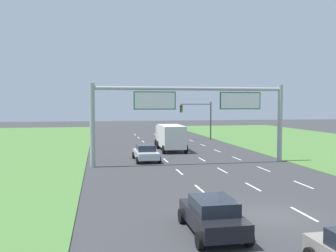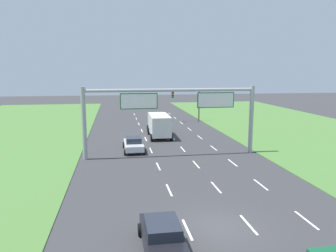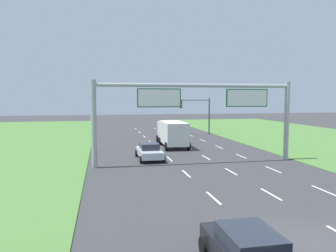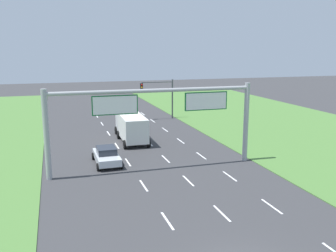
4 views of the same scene
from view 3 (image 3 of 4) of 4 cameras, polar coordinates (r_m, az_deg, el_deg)
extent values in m
plane|color=#38383A|center=(14.55, 23.20, -17.94)|extent=(200.00, 200.00, 0.00)
cube|color=white|center=(13.70, 16.81, -19.22)|extent=(0.14, 2.40, 0.01)
cube|color=white|center=(18.84, 7.93, -12.28)|extent=(0.14, 2.40, 0.01)
cube|color=white|center=(24.39, 3.19, -8.27)|extent=(0.14, 2.40, 0.01)
cube|color=white|center=(30.10, 0.27, -5.74)|extent=(0.14, 2.40, 0.01)
cube|color=white|center=(35.91, -1.69, -4.01)|extent=(0.14, 2.40, 0.01)
cube|color=white|center=(41.78, -3.10, -2.76)|extent=(0.14, 2.40, 0.01)
cube|color=white|center=(47.67, -4.16, -1.82)|extent=(0.14, 2.40, 0.01)
cube|color=white|center=(53.60, -4.98, -1.08)|extent=(0.14, 2.40, 0.01)
cube|color=white|center=(59.53, -5.64, -0.49)|extent=(0.14, 2.40, 0.01)
cube|color=white|center=(20.24, 17.50, -11.25)|extent=(0.14, 2.40, 0.01)
cube|color=white|center=(25.48, 10.89, -7.78)|extent=(0.14, 2.40, 0.01)
cube|color=white|center=(31.00, 6.65, -5.46)|extent=(0.14, 2.40, 0.01)
cube|color=white|center=(36.67, 3.72, -3.83)|extent=(0.14, 2.40, 0.01)
cube|color=white|center=(42.43, 1.59, -2.64)|extent=(0.14, 2.40, 0.01)
cube|color=white|center=(48.24, -0.03, -1.72)|extent=(0.14, 2.40, 0.01)
cube|color=white|center=(54.10, -1.30, -1.01)|extent=(0.14, 2.40, 0.01)
cube|color=white|center=(59.99, -2.31, -0.43)|extent=(0.14, 2.40, 0.01)
cube|color=white|center=(22.11, 25.59, -10.13)|extent=(0.14, 2.40, 0.01)
cube|color=white|center=(26.99, 17.83, -7.22)|extent=(0.14, 2.40, 0.01)
cube|color=white|center=(32.25, 12.59, -5.14)|extent=(0.14, 2.40, 0.01)
cube|color=white|center=(37.73, 8.87, -3.63)|extent=(0.14, 2.40, 0.01)
cube|color=white|center=(43.35, 6.10, -2.50)|extent=(0.14, 2.40, 0.01)
cube|color=white|center=(49.06, 3.98, -1.63)|extent=(0.14, 2.40, 0.01)
cube|color=white|center=(54.83, 2.31, -0.93)|extent=(0.14, 2.40, 0.01)
cube|color=white|center=(60.64, 0.95, -0.37)|extent=(0.14, 2.40, 0.01)
cube|color=#232833|center=(10.96, 14.07, -18.53)|extent=(1.59, 2.12, 0.53)
cylinder|color=black|center=(12.43, 6.26, -20.03)|extent=(0.22, 0.64, 0.64)
cylinder|color=black|center=(13.08, 14.62, -18.85)|extent=(0.22, 0.64, 0.64)
cube|color=silver|center=(29.77, -3.27, -4.66)|extent=(1.96, 4.49, 0.60)
cube|color=#232833|center=(29.77, -3.30, -3.53)|extent=(1.62, 2.06, 0.56)
cylinder|color=black|center=(31.34, -5.51, -4.75)|extent=(0.23, 0.64, 0.64)
cylinder|color=black|center=(31.62, -2.00, -4.65)|extent=(0.23, 0.64, 0.64)
cylinder|color=black|center=(28.05, -4.69, -5.89)|extent=(0.23, 0.64, 0.64)
cylinder|color=black|center=(28.36, -0.78, -5.75)|extent=(0.23, 0.64, 0.64)
cube|color=silver|center=(40.80, -0.16, -0.75)|extent=(2.25, 2.15, 2.20)
cube|color=silver|center=(36.81, 0.95, -1.17)|extent=(2.49, 5.79, 2.44)
cylinder|color=black|center=(41.23, -1.83, -2.23)|extent=(0.30, 0.91, 0.90)
cylinder|color=black|center=(41.62, 1.25, -2.16)|extent=(0.30, 0.91, 0.90)
cylinder|color=black|center=(38.96, -1.45, -2.65)|extent=(0.30, 0.91, 0.90)
cylinder|color=black|center=(39.40, 2.03, -2.56)|extent=(0.30, 0.91, 0.90)
cylinder|color=black|center=(34.53, -0.30, -3.62)|extent=(0.30, 0.91, 0.90)
cylinder|color=black|center=(35.02, 3.61, -3.51)|extent=(0.30, 0.91, 0.90)
cylinder|color=#9EA0A5|center=(26.50, -12.78, 0.32)|extent=(0.44, 0.44, 7.00)
cylinder|color=#9EA0A5|center=(31.06, 19.95, 0.80)|extent=(0.44, 0.44, 7.00)
cylinder|color=#9EA0A5|center=(27.57, 4.96, 7.04)|extent=(16.80, 0.32, 0.32)
cube|color=#0C5B28|center=(26.82, -1.54, 4.92)|extent=(3.62, 0.12, 1.54)
cube|color=white|center=(26.76, -1.52, 4.92)|extent=(3.46, 0.01, 1.38)
cube|color=#0C5B28|center=(29.16, 13.58, 4.78)|extent=(3.78, 0.12, 1.54)
cube|color=white|center=(29.10, 13.64, 4.78)|extent=(3.62, 0.01, 1.38)
cylinder|color=#47494F|center=(50.92, 7.19, 1.74)|extent=(0.20, 0.20, 5.60)
cylinder|color=#47494F|center=(50.17, 4.77, 4.52)|extent=(4.50, 0.14, 0.14)
cube|color=black|center=(49.60, 2.27, 3.78)|extent=(0.32, 0.36, 1.10)
sphere|color=red|center=(49.40, 2.32, 4.20)|extent=(0.22, 0.22, 0.22)
sphere|color=orange|center=(49.40, 2.32, 3.77)|extent=(0.22, 0.22, 0.22)
sphere|color=green|center=(49.41, 2.32, 3.34)|extent=(0.22, 0.22, 0.22)
camera|label=1|loc=(5.21, 169.49, -7.71)|focal=40.00mm
camera|label=2|loc=(6.39, 145.01, 23.23)|focal=35.00mm
camera|label=4|loc=(5.07, 167.58, 55.63)|focal=40.00mm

